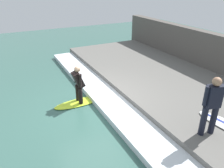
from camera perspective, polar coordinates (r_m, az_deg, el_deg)
ground_plane at (r=7.57m, az=-4.82°, el=-5.85°), size 28.00×28.00×0.00m
concrete_ledge at (r=9.05m, az=14.51°, el=0.17°), size 4.40×12.16×0.36m
back_wall at (r=10.50m, az=25.24°, el=6.56°), size 0.50×12.76×1.90m
wave_foam_crest at (r=7.71m, az=-1.07°, el=-4.28°), size 1.02×11.55×0.20m
surfboard_riding at (r=7.81m, az=-8.44°, el=-4.73°), size 1.83×0.60×0.06m
surfer_riding at (r=7.46m, az=-8.81°, el=0.37°), size 0.41×0.59×1.33m
surfer_waiting_near at (r=5.79m, az=24.68°, el=-4.65°), size 0.52×0.30×1.57m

